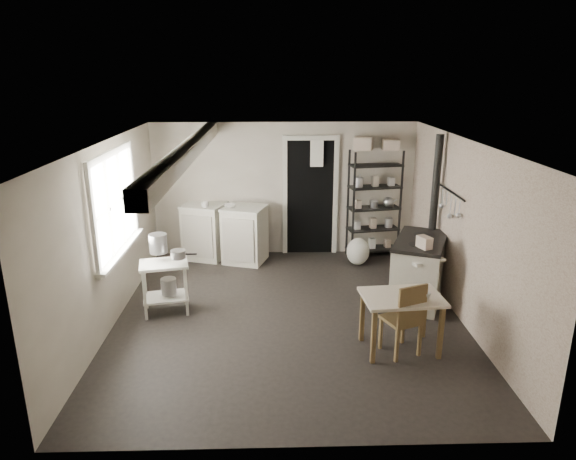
{
  "coord_description": "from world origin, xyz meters",
  "views": [
    {
      "loc": [
        -0.19,
        -6.17,
        3.12
      ],
      "look_at": [
        0.0,
        0.3,
        1.1
      ],
      "focal_mm": 32.0,
      "sensor_mm": 36.0,
      "label": 1
    }
  ],
  "objects_px": {
    "stockpot": "(158,243)",
    "stove": "(418,271)",
    "base_cabinets": "(225,234)",
    "chair": "(402,314)",
    "shelf_rack": "(374,203)",
    "flour_sack": "(358,251)",
    "work_table": "(400,320)",
    "prep_table": "(165,284)"
  },
  "relations": [
    {
      "from": "work_table",
      "to": "chair",
      "type": "distance_m",
      "value": 0.12
    },
    {
      "from": "stove",
      "to": "chair",
      "type": "xyz_separation_m",
      "value": [
        -0.58,
        -1.4,
        0.05
      ]
    },
    {
      "from": "work_table",
      "to": "prep_table",
      "type": "bearing_deg",
      "value": 159.97
    },
    {
      "from": "work_table",
      "to": "chair",
      "type": "height_order",
      "value": "chair"
    },
    {
      "from": "prep_table",
      "to": "chair",
      "type": "xyz_separation_m",
      "value": [
        2.89,
        -1.12,
        0.08
      ]
    },
    {
      "from": "work_table",
      "to": "chair",
      "type": "relative_size",
      "value": 1.0
    },
    {
      "from": "prep_table",
      "to": "stove",
      "type": "bearing_deg",
      "value": 4.62
    },
    {
      "from": "stockpot",
      "to": "base_cabinets",
      "type": "distance_m",
      "value": 2.09
    },
    {
      "from": "stove",
      "to": "work_table",
      "type": "height_order",
      "value": "stove"
    },
    {
      "from": "stove",
      "to": "flour_sack",
      "type": "xyz_separation_m",
      "value": [
        -0.62,
        1.4,
        -0.2
      ]
    },
    {
      "from": "chair",
      "to": "stockpot",
      "type": "bearing_deg",
      "value": 134.75
    },
    {
      "from": "prep_table",
      "to": "work_table",
      "type": "relative_size",
      "value": 0.79
    },
    {
      "from": "prep_table",
      "to": "stockpot",
      "type": "distance_m",
      "value": 0.56
    },
    {
      "from": "base_cabinets",
      "to": "shelf_rack",
      "type": "xyz_separation_m",
      "value": [
        2.56,
        0.12,
        0.49
      ]
    },
    {
      "from": "stove",
      "to": "chair",
      "type": "height_order",
      "value": "chair"
    },
    {
      "from": "prep_table",
      "to": "flour_sack",
      "type": "distance_m",
      "value": 3.32
    },
    {
      "from": "stove",
      "to": "work_table",
      "type": "bearing_deg",
      "value": -90.16
    },
    {
      "from": "stockpot",
      "to": "chair",
      "type": "relative_size",
      "value": 0.28
    },
    {
      "from": "shelf_rack",
      "to": "stove",
      "type": "relative_size",
      "value": 1.62
    },
    {
      "from": "base_cabinets",
      "to": "flour_sack",
      "type": "xyz_separation_m",
      "value": [
        2.24,
        -0.33,
        -0.22
      ]
    },
    {
      "from": "prep_table",
      "to": "work_table",
      "type": "distance_m",
      "value": 3.09
    },
    {
      "from": "shelf_rack",
      "to": "chair",
      "type": "xyz_separation_m",
      "value": [
        -0.29,
        -3.27,
        -0.46
      ]
    },
    {
      "from": "stockpot",
      "to": "work_table",
      "type": "height_order",
      "value": "stockpot"
    },
    {
      "from": "shelf_rack",
      "to": "prep_table",
      "type": "bearing_deg",
      "value": -156.21
    },
    {
      "from": "stove",
      "to": "chair",
      "type": "bearing_deg",
      "value": -89.56
    },
    {
      "from": "stockpot",
      "to": "flour_sack",
      "type": "height_order",
      "value": "stockpot"
    },
    {
      "from": "base_cabinets",
      "to": "stove",
      "type": "relative_size",
      "value": 1.27
    },
    {
      "from": "base_cabinets",
      "to": "chair",
      "type": "relative_size",
      "value": 1.62
    },
    {
      "from": "base_cabinets",
      "to": "chair",
      "type": "xyz_separation_m",
      "value": [
        2.27,
        -3.14,
        0.03
      ]
    },
    {
      "from": "prep_table",
      "to": "flour_sack",
      "type": "bearing_deg",
      "value": 30.52
    },
    {
      "from": "stockpot",
      "to": "prep_table",
      "type": "bearing_deg",
      "value": -54.33
    },
    {
      "from": "stove",
      "to": "flour_sack",
      "type": "height_order",
      "value": "stove"
    },
    {
      "from": "shelf_rack",
      "to": "base_cabinets",
      "type": "bearing_deg",
      "value": 172.61
    },
    {
      "from": "base_cabinets",
      "to": "work_table",
      "type": "xyz_separation_m",
      "value": [
        2.28,
        -3.07,
        -0.08
      ]
    },
    {
      "from": "work_table",
      "to": "base_cabinets",
      "type": "bearing_deg",
      "value": 126.59
    },
    {
      "from": "stockpot",
      "to": "stove",
      "type": "relative_size",
      "value": 0.22
    },
    {
      "from": "stockpot",
      "to": "flour_sack",
      "type": "bearing_deg",
      "value": 28.32
    },
    {
      "from": "shelf_rack",
      "to": "chair",
      "type": "bearing_deg",
      "value": -105.22
    },
    {
      "from": "stockpot",
      "to": "shelf_rack",
      "type": "height_order",
      "value": "shelf_rack"
    },
    {
      "from": "shelf_rack",
      "to": "stove",
      "type": "distance_m",
      "value": 1.95
    },
    {
      "from": "stockpot",
      "to": "stove",
      "type": "bearing_deg",
      "value": 2.85
    },
    {
      "from": "base_cabinets",
      "to": "chair",
      "type": "distance_m",
      "value": 3.88
    }
  ]
}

